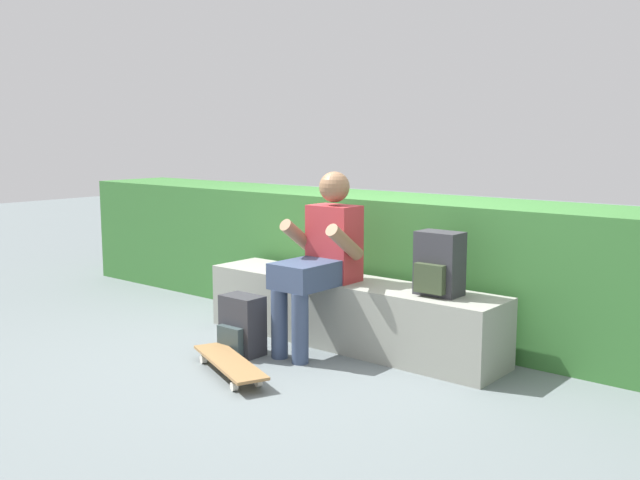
# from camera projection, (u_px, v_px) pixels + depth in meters

# --- Properties ---
(ground_plane) EXTENTS (24.00, 24.00, 0.00)m
(ground_plane) POSITION_uv_depth(u_px,v_px,m) (319.00, 355.00, 4.77)
(ground_plane) COLOR slate
(bench_main) EXTENTS (2.28, 0.46, 0.46)m
(bench_main) POSITION_uv_depth(u_px,v_px,m) (348.00, 312.00, 4.98)
(bench_main) COLOR gray
(bench_main) RESTS_ON ground
(person_skater) EXTENTS (0.49, 0.62, 1.21)m
(person_skater) POSITION_uv_depth(u_px,v_px,m) (321.00, 255.00, 4.80)
(person_skater) COLOR #B73338
(person_skater) RESTS_ON ground
(skateboard_near_person) EXTENTS (0.81, 0.50, 0.09)m
(skateboard_near_person) POSITION_uv_depth(u_px,v_px,m) (229.00, 363.00, 4.37)
(skateboard_near_person) COLOR olive
(skateboard_near_person) RESTS_ON ground
(backpack_on_bench) EXTENTS (0.28, 0.23, 0.40)m
(backpack_on_bench) POSITION_uv_depth(u_px,v_px,m) (439.00, 265.00, 4.46)
(backpack_on_bench) COLOR #333338
(backpack_on_bench) RESTS_ON bench_main
(backpack_on_ground) EXTENTS (0.28, 0.23, 0.40)m
(backpack_on_ground) POSITION_uv_depth(u_px,v_px,m) (242.00, 326.00, 4.76)
(backpack_on_ground) COLOR #333338
(backpack_on_ground) RESTS_ON ground
(hedge_row) EXTENTS (6.46, 0.80, 0.99)m
(hedge_row) POSITION_uv_depth(u_px,v_px,m) (380.00, 258.00, 5.63)
(hedge_row) COLOR #377333
(hedge_row) RESTS_ON ground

